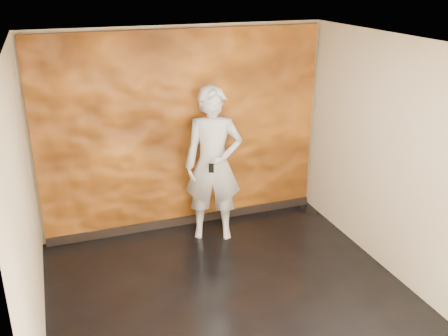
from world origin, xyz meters
The scene contains 5 objects.
room centered at (0.00, 0.00, 1.40)m, with size 4.02×4.02×2.81m.
feature_wall centered at (0.00, 1.96, 1.38)m, with size 3.90×0.06×2.75m, color orange.
baseboard centered at (0.00, 1.92, 0.06)m, with size 3.90×0.04×0.12m, color black.
man centered at (0.27, 1.49, 1.05)m, with size 0.76×0.50×2.09m, color #A1A7B1.
phone centered at (0.15, 1.22, 1.11)m, with size 0.07×0.01×0.12m, color black.
Camera 1 is at (-1.67, -4.34, 3.43)m, focal length 40.00 mm.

